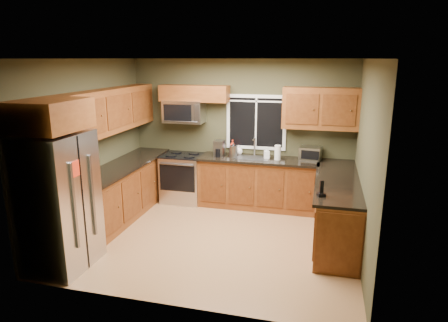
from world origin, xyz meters
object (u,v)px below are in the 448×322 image
at_px(refrigerator, 59,202).
at_px(kettle, 233,151).
at_px(microwave, 184,112).
at_px(paper_towel_roll, 278,152).
at_px(range, 183,178).
at_px(cordless_phone, 321,191).
at_px(soap_bottle_a, 233,148).
at_px(soap_bottle_c, 239,150).
at_px(coffee_maker, 219,149).
at_px(soap_bottle_b, 267,153).
at_px(toaster_oven, 310,153).

height_order(refrigerator, kettle, refrigerator).
height_order(microwave, paper_towel_roll, microwave).
height_order(microwave, kettle, microwave).
distance_m(range, cordless_phone, 3.21).
xyz_separation_m(refrigerator, kettle, (1.69, 2.74, 0.16)).
bearing_deg(cordless_phone, kettle, 131.99).
relative_size(soap_bottle_a, soap_bottle_c, 1.71).
xyz_separation_m(range, microwave, (-0.00, 0.14, 1.26)).
bearing_deg(soap_bottle_c, microwave, -174.87).
xyz_separation_m(coffee_maker, soap_bottle_c, (0.33, 0.23, -0.05)).
xyz_separation_m(paper_towel_roll, soap_bottle_c, (-0.75, 0.23, -0.05)).
bearing_deg(cordless_phone, paper_towel_roll, 113.78).
relative_size(coffee_maker, soap_bottle_a, 1.01).
bearing_deg(refrigerator, kettle, 58.34).
bearing_deg(paper_towel_roll, range, 179.92).
bearing_deg(refrigerator, soap_bottle_b, 50.99).
xyz_separation_m(soap_bottle_b, soap_bottle_c, (-0.55, 0.17, -0.02)).
relative_size(refrigerator, soap_bottle_a, 6.15).
bearing_deg(soap_bottle_a, toaster_oven, 0.70).
bearing_deg(soap_bottle_a, soap_bottle_b, -6.33).
xyz_separation_m(soap_bottle_a, cordless_phone, (1.65, -1.94, -0.08)).
distance_m(microwave, paper_towel_roll, 1.93).
bearing_deg(refrigerator, soap_bottle_c, 59.90).
bearing_deg(cordless_phone, soap_bottle_a, 130.49).
bearing_deg(cordless_phone, microwave, 143.22).
bearing_deg(microwave, range, -89.98).
bearing_deg(soap_bottle_a, soap_bottle_c, 43.99).
bearing_deg(microwave, cordless_phone, -36.78).
height_order(coffee_maker, soap_bottle_c, coffee_maker).
distance_m(microwave, kettle, 1.21).
distance_m(microwave, cordless_phone, 3.33).
height_order(refrigerator, cordless_phone, refrigerator).
distance_m(toaster_oven, paper_towel_roll, 0.59).
bearing_deg(kettle, coffee_maker, 173.71).
xyz_separation_m(range, soap_bottle_a, (0.95, 0.13, 0.62)).
xyz_separation_m(refrigerator, coffee_maker, (1.41, 2.77, 0.18)).
xyz_separation_m(range, cordless_phone, (2.60, -1.81, 0.54)).
height_order(range, microwave, microwave).
distance_m(refrigerator, soap_bottle_c, 3.47).
relative_size(microwave, cordless_phone, 3.52).
bearing_deg(soap_bottle_b, kettle, -171.71).
distance_m(kettle, soap_bottle_b, 0.61).
height_order(microwave, soap_bottle_b, microwave).
bearing_deg(soap_bottle_b, toaster_oven, 6.65).
bearing_deg(refrigerator, microwave, 76.66).
distance_m(microwave, coffee_maker, 0.98).
bearing_deg(soap_bottle_c, soap_bottle_b, -17.47).
bearing_deg(range, cordless_phone, -34.81).
relative_size(range, soap_bottle_b, 4.60).
bearing_deg(coffee_maker, soap_bottle_a, 30.22).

